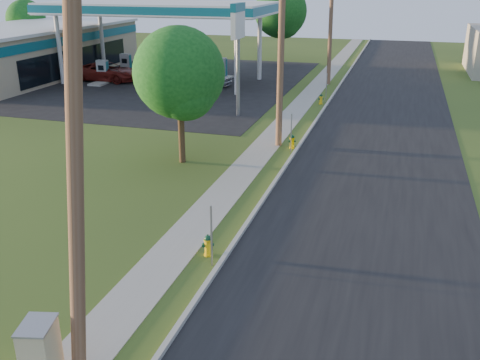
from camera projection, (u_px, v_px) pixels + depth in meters
name	position (u px, v px, depth m)	size (l,w,h in m)	color
ground_plane	(143.00, 349.00, 12.70)	(140.00, 140.00, 0.00)	#364B1D
road	(368.00, 208.00, 20.43)	(8.00, 120.00, 0.02)	black
curb	(266.00, 195.00, 21.48)	(0.15, 120.00, 0.15)	#AAA89C
sidewalk	(225.00, 192.00, 21.98)	(1.50, 120.00, 0.03)	#9A978D
forecourt	(142.00, 80.00, 45.64)	(26.00, 28.00, 0.02)	black
utility_pole_near	(75.00, 171.00, 10.26)	(1.40, 0.32, 9.48)	brown
utility_pole_mid	(281.00, 49.00, 26.31)	(1.40, 0.32, 9.80)	brown
utility_pole_far	(331.00, 24.00, 42.46)	(1.40, 0.32, 9.50)	brown
sign_post_near	(211.00, 236.00, 16.03)	(0.05, 0.04, 2.00)	gray
sign_post_mid	(291.00, 133.00, 26.59)	(0.05, 0.04, 2.00)	gray
sign_post_far	(326.00, 88.00, 37.51)	(0.05, 0.04, 2.00)	gray
gas_canopy	(160.00, 9.00, 43.01)	(18.18, 9.18, 6.40)	silver
fuel_pump_nw	(103.00, 74.00, 44.27)	(1.20, 3.20, 1.90)	#AAA89C
fuel_pump_ne	(205.00, 80.00, 41.84)	(1.20, 3.20, 1.90)	#AAA89C
fuel_pump_sw	(126.00, 67.00, 47.85)	(1.20, 3.20, 1.90)	#AAA89C
fuel_pump_se	(221.00, 72.00, 45.42)	(1.20, 3.20, 1.90)	#AAA89C
convenience_store	(29.00, 50.00, 47.85)	(10.40, 22.40, 4.25)	tan
price_pylon	(238.00, 28.00, 32.11)	(0.34, 2.04, 6.85)	gray
tree_verge	(181.00, 77.00, 24.05)	(4.18, 4.18, 6.33)	#3A2B1B
tree_lot	(281.00, 13.00, 51.75)	(5.09, 5.09, 7.72)	#3A2B1B
tree_back	(27.00, 21.00, 56.02)	(4.06, 4.06, 6.15)	#3A2B1B
hydrant_near	(208.00, 245.00, 16.86)	(0.38, 0.34, 0.74)	yellow
hydrant_mid	(292.00, 142.00, 27.49)	(0.38, 0.34, 0.73)	#FFCC00
hydrant_far	(321.00, 99.00, 37.05)	(0.37, 0.33, 0.72)	yellow
utility_cabinet	(41.00, 353.00, 11.43)	(0.86, 1.01, 1.50)	tan
car_red	(107.00, 72.00, 45.12)	(2.61, 5.66, 1.57)	maroon
car_silver	(206.00, 77.00, 43.24)	(1.74, 4.31, 1.47)	#ADAFB4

